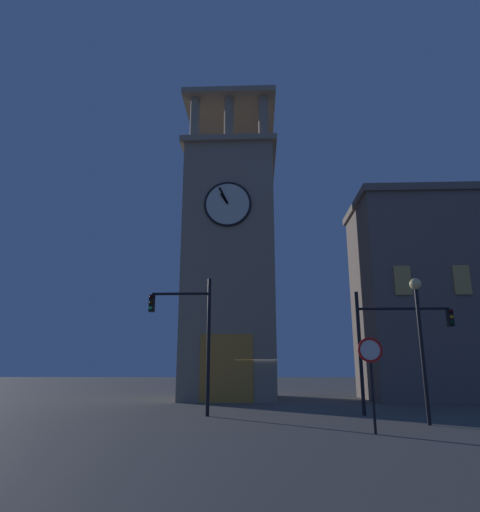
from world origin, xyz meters
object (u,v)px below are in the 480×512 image
object	(u,v)px
traffic_signal_mid	(392,333)
clocktower	(231,267)
traffic_signal_near	(190,327)
street_lamp	(419,321)
no_horn_sign	(371,358)

from	to	relation	value
traffic_signal_mid	clocktower	bearing A→B (deg)	-55.24
traffic_signal_mid	traffic_signal_near	bearing A→B (deg)	4.02
clocktower	traffic_signal_mid	size ratio (longest dim) A/B	4.47
street_lamp	no_horn_sign	world-z (taller)	street_lamp
traffic_signal_mid	street_lamp	size ratio (longest dim) A/B	1.01
traffic_signal_near	no_horn_sign	world-z (taller)	traffic_signal_near
street_lamp	no_horn_sign	bearing A→B (deg)	44.11
traffic_signal_near	street_lamp	xyz separation A→B (m)	(-8.96, 2.74, -0.07)
traffic_signal_mid	no_horn_sign	xyz separation A→B (m)	(2.43, 5.76, -1.19)
no_horn_sign	clocktower	bearing A→B (deg)	-72.40
clocktower	traffic_signal_near	distance (m)	13.16
traffic_signal_near	no_horn_sign	size ratio (longest dim) A/B	2.04
traffic_signal_near	clocktower	bearing A→B (deg)	-95.18
street_lamp	no_horn_sign	xyz separation A→B (m)	(2.47, 2.39, -1.40)
no_horn_sign	street_lamp	bearing A→B (deg)	-135.89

